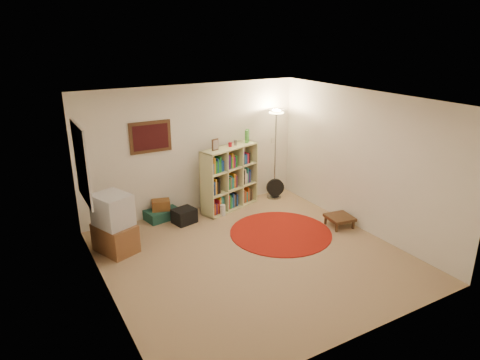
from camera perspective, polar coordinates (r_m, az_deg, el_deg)
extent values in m
cube|color=#997B59|center=(6.99, 1.75, -10.18)|extent=(4.50, 4.50, 0.02)
cube|color=white|center=(6.16, 2.00, 10.68)|extent=(4.50, 4.50, 0.02)
cube|color=white|center=(8.39, -6.24, 4.12)|extent=(4.50, 0.02, 2.50)
cube|color=white|center=(4.85, 16.10, -8.27)|extent=(4.50, 0.02, 2.50)
cube|color=white|center=(5.70, -17.96, -4.21)|extent=(0.02, 4.50, 2.50)
cube|color=white|center=(7.84, 16.12, 2.37)|extent=(0.02, 4.50, 2.50)
cube|color=#3C2415|center=(7.99, -11.86, 5.64)|extent=(0.78, 0.04, 0.58)
cube|color=#450D10|center=(7.97, -11.81, 5.61)|extent=(0.66, 0.01, 0.46)
cube|color=white|center=(6.82, -20.41, 2.04)|extent=(0.03, 1.00, 1.20)
cube|color=beige|center=(9.25, 4.41, 5.29)|extent=(0.08, 0.01, 0.12)
cube|color=#CDCD89|center=(8.77, -1.34, -3.62)|extent=(1.34, 0.73, 0.03)
cube|color=#CDCD89|center=(8.36, -1.41, 4.36)|extent=(1.34, 0.73, 0.03)
cube|color=#CDCD89|center=(8.13, -4.47, -0.79)|extent=(0.14, 0.36, 1.29)
cube|color=#CDCD89|center=(8.98, 1.43, 1.23)|extent=(0.14, 0.36, 1.29)
cube|color=#CDCD89|center=(8.66, -2.20, 0.53)|extent=(1.23, 0.40, 1.29)
cube|color=#CDCD89|center=(8.40, -2.40, -0.08)|extent=(0.13, 0.34, 1.23)
cube|color=#CDCD89|center=(8.69, -0.39, 0.61)|extent=(0.13, 0.34, 1.23)
cube|color=#CDCD89|center=(8.62, -1.36, -1.08)|extent=(1.28, 0.70, 0.03)
cube|color=#CDCD89|center=(8.48, -1.39, 1.64)|extent=(1.28, 0.70, 0.03)
cube|color=orange|center=(8.30, -4.05, -3.85)|extent=(0.08, 0.15, 0.28)
cube|color=#B3192B|center=(8.32, -3.84, -3.62)|extent=(0.08, 0.15, 0.33)
cube|color=#CC5119|center=(8.37, -3.63, -3.87)|extent=(0.08, 0.15, 0.22)
cube|color=#441966|center=(8.39, -3.44, -3.79)|extent=(0.08, 0.15, 0.22)
cube|color=#CC5119|center=(8.42, -3.26, -3.78)|extent=(0.07, 0.15, 0.21)
cube|color=#B3192B|center=(8.42, -3.10, -3.50)|extent=(0.07, 0.15, 0.27)
cube|color=orange|center=(8.44, -2.93, -3.29)|extent=(0.08, 0.15, 0.32)
cube|color=teal|center=(8.46, -2.73, -3.18)|extent=(0.08, 0.15, 0.33)
cube|color=teal|center=(8.50, -2.53, -3.19)|extent=(0.08, 0.15, 0.30)
cube|color=#441966|center=(8.16, -4.11, -1.40)|extent=(0.08, 0.15, 0.21)
cube|color=black|center=(8.19, -3.89, -1.26)|extent=(0.08, 0.15, 0.23)
cube|color=#194199|center=(8.20, -3.70, -1.06)|extent=(0.07, 0.15, 0.27)
cube|color=orange|center=(8.22, -3.51, -0.86)|extent=(0.08, 0.15, 0.31)
cube|color=black|center=(8.26, -3.30, -1.02)|extent=(0.08, 0.15, 0.24)
cube|color=black|center=(8.28, -3.08, -0.67)|extent=(0.08, 0.15, 0.32)
cube|color=#197F27|center=(8.02, -4.18, 1.54)|extent=(0.08, 0.15, 0.26)
cube|color=#194199|center=(8.06, -3.93, 1.46)|extent=(0.09, 0.15, 0.21)
cube|color=orange|center=(8.07, -3.70, 1.90)|extent=(0.08, 0.15, 0.32)
cube|color=#197F27|center=(8.11, -3.47, 1.71)|extent=(0.08, 0.15, 0.24)
cube|color=#194199|center=(8.13, -3.29, 1.94)|extent=(0.07, 0.15, 0.29)
cube|color=#197F27|center=(8.15, -3.14, 1.89)|extent=(0.07, 0.15, 0.26)
cube|color=#197F27|center=(8.17, -2.95, 2.10)|extent=(0.08, 0.15, 0.31)
cube|color=#194199|center=(8.20, -2.76, 1.97)|extent=(0.07, 0.15, 0.25)
cube|color=#194199|center=(8.23, -2.58, 1.90)|extent=(0.08, 0.15, 0.22)
cube|color=#B3192B|center=(8.57, -1.96, -2.93)|extent=(0.08, 0.15, 0.31)
cube|color=#B3192B|center=(8.60, -1.77, -2.93)|extent=(0.08, 0.15, 0.29)
cube|color=#197F27|center=(8.63, -1.57, -2.83)|extent=(0.08, 0.15, 0.29)
cube|color=teal|center=(8.67, -1.37, -2.98)|extent=(0.08, 0.15, 0.22)
cube|color=#194199|center=(8.69, -1.17, -2.67)|extent=(0.08, 0.15, 0.30)
cube|color=#8C6B4C|center=(8.72, -1.01, -2.71)|extent=(0.07, 0.15, 0.26)
cube|color=black|center=(8.73, -0.87, -2.55)|extent=(0.07, 0.15, 0.30)
cube|color=#194199|center=(8.77, -0.68, -2.62)|extent=(0.08, 0.15, 0.25)
cube|color=#441966|center=(8.43, -2.02, -0.62)|extent=(0.07, 0.15, 0.22)
cube|color=teal|center=(8.45, -1.87, -0.41)|extent=(0.07, 0.15, 0.27)
cube|color=#197F27|center=(8.48, -1.70, -0.55)|extent=(0.07, 0.15, 0.21)
cube|color=#8C6B4C|center=(8.50, -1.54, -0.38)|extent=(0.07, 0.15, 0.24)
cube|color=teal|center=(8.51, -1.41, -0.25)|extent=(0.07, 0.15, 0.27)
cube|color=teal|center=(8.55, -1.23, -0.34)|extent=(0.09, 0.15, 0.22)
cube|color=orange|center=(8.56, -1.05, -0.06)|extent=(0.07, 0.15, 0.29)
cube|color=#CC5119|center=(8.58, -0.90, -0.02)|extent=(0.07, 0.15, 0.29)
cube|color=#441966|center=(8.61, -0.76, -0.13)|extent=(0.07, 0.15, 0.23)
cube|color=teal|center=(8.30, -2.05, 2.08)|extent=(0.07, 0.15, 0.22)
cube|color=#441966|center=(8.31, -1.89, 2.41)|extent=(0.08, 0.15, 0.31)
cube|color=#441966|center=(8.34, -1.67, 2.42)|extent=(0.08, 0.15, 0.29)
cube|color=#197F27|center=(8.38, -1.46, 2.32)|extent=(0.08, 0.15, 0.24)
cube|color=orange|center=(8.39, -1.31, 2.60)|extent=(0.07, 0.15, 0.31)
cube|color=#B3192B|center=(8.42, -1.16, 2.54)|extent=(0.07, 0.15, 0.28)
cube|color=#441966|center=(8.45, -1.00, 2.41)|extent=(0.08, 0.15, 0.22)
cube|color=#197F27|center=(8.48, -0.81, 2.52)|extent=(0.08, 0.15, 0.24)
cube|color=#441966|center=(8.86, -0.01, -2.16)|extent=(0.08, 0.15, 0.31)
cube|color=#B3192B|center=(8.89, 0.15, -2.31)|extent=(0.07, 0.15, 0.24)
cube|color=#8C6B4C|center=(8.91, 0.29, -2.15)|extent=(0.07, 0.15, 0.28)
cube|color=#CC5119|center=(8.94, 0.45, -2.17)|extent=(0.08, 0.15, 0.25)
cube|color=teal|center=(8.98, 0.64, -2.19)|extent=(0.08, 0.15, 0.22)
cube|color=#CC5119|center=(8.99, 0.81, -1.87)|extent=(0.08, 0.15, 0.30)
cube|color=#8C6B4C|center=(9.02, 0.98, -1.94)|extent=(0.08, 0.15, 0.26)
cube|color=black|center=(9.06, 1.14, -2.04)|extent=(0.08, 0.15, 0.20)
cube|color=#8C6B4C|center=(9.08, 1.29, -1.87)|extent=(0.07, 0.15, 0.24)
cube|color=#441966|center=(8.73, -0.03, 0.05)|extent=(0.07, 0.15, 0.21)
cube|color=#8C6B4C|center=(8.75, 0.11, 0.11)|extent=(0.07, 0.15, 0.21)
cube|color=black|center=(8.76, 0.25, 0.41)|extent=(0.07, 0.15, 0.29)
cube|color=white|center=(8.78, 0.41, 0.54)|extent=(0.08, 0.15, 0.32)
cube|color=white|center=(8.82, 0.59, 0.27)|extent=(0.08, 0.15, 0.21)
cube|color=teal|center=(8.83, 0.75, 0.70)|extent=(0.07, 0.15, 0.33)
cube|color=#441966|center=(8.87, 0.90, 0.47)|extent=(0.07, 0.15, 0.24)
cube|color=#194199|center=(8.89, 1.05, 0.63)|extent=(0.07, 0.15, 0.27)
cube|color=teal|center=(8.59, 0.02, 3.03)|extent=(0.09, 0.15, 0.32)
cube|color=#441966|center=(8.62, 0.19, 3.00)|extent=(0.07, 0.15, 0.29)
cube|color=teal|center=(8.65, 0.32, 2.76)|extent=(0.07, 0.15, 0.21)
cube|color=#194199|center=(8.67, 0.45, 2.85)|extent=(0.07, 0.15, 0.22)
cube|color=#194199|center=(8.69, 0.59, 2.87)|extent=(0.07, 0.15, 0.21)
cube|color=#B3192B|center=(8.72, 0.76, 2.93)|extent=(0.09, 0.15, 0.22)
cube|color=black|center=(8.75, 0.96, 2.99)|extent=(0.08, 0.15, 0.22)
cube|color=#3C2415|center=(8.09, -3.34, 4.73)|extent=(0.15, 0.06, 0.22)
cube|color=gray|center=(8.08, -3.27, 4.71)|extent=(0.12, 0.04, 0.17)
cylinder|color=#A60F1B|center=(8.36, -1.32, 4.74)|extent=(0.09, 0.09, 0.08)
cylinder|color=gray|center=(8.46, -0.63, 4.99)|extent=(0.08, 0.08, 0.10)
cylinder|color=green|center=(8.63, 0.90, 5.81)|extent=(0.09, 0.09, 0.26)
cylinder|color=green|center=(8.74, 1.00, 5.98)|extent=(0.09, 0.09, 0.26)
cylinder|color=gray|center=(9.33, 4.55, -2.23)|extent=(0.34, 0.34, 0.03)
cylinder|color=gray|center=(9.03, 4.70, 3.14)|extent=(0.03, 0.03, 1.79)
cone|color=gray|center=(8.82, 4.86, 8.92)|extent=(0.41, 0.41, 0.14)
cylinder|color=#FFD88C|center=(8.82, 4.87, 8.95)|extent=(0.33, 0.33, 0.02)
cylinder|color=black|center=(9.32, 4.64, -2.26)|extent=(0.25, 0.25, 0.03)
cylinder|color=black|center=(9.28, 4.66, -1.72)|extent=(0.05, 0.05, 0.15)
cylinder|color=black|center=(9.21, 4.71, -0.99)|extent=(0.38, 0.20, 0.38)
cube|color=brown|center=(7.32, -16.28, -7.42)|extent=(0.69, 0.80, 0.47)
cube|color=silver|center=(7.12, -16.65, -3.85)|extent=(0.65, 0.70, 0.52)
cube|color=black|center=(7.24, -15.10, -3.29)|extent=(0.19, 0.46, 0.43)
cube|color=black|center=(7.24, -15.07, -3.28)|extent=(0.17, 0.41, 0.38)
cube|color=#153A32|center=(8.38, -10.38, -4.48)|extent=(0.67, 0.50, 0.20)
cube|color=brown|center=(8.29, -10.51, -3.29)|extent=(0.39, 0.33, 0.19)
cube|color=black|center=(8.13, -7.44, -4.76)|extent=(0.46, 0.41, 0.28)
cylinder|color=silver|center=(8.38, -2.32, -4.04)|extent=(0.13, 0.13, 0.22)
cylinder|color=maroon|center=(7.75, 5.44, -6.99)|extent=(1.82, 1.82, 0.02)
cube|color=#3C2415|center=(8.11, 13.15, -4.88)|extent=(0.51, 0.51, 0.05)
cube|color=#3C2415|center=(7.92, 12.76, -6.24)|extent=(0.04, 0.04, 0.16)
cube|color=#3C2415|center=(8.12, 14.86, -5.77)|extent=(0.04, 0.04, 0.16)
cube|color=#3C2415|center=(8.19, 11.35, -5.26)|extent=(0.04, 0.04, 0.16)
cube|color=#3C2415|center=(8.38, 13.42, -4.83)|extent=(0.04, 0.04, 0.16)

